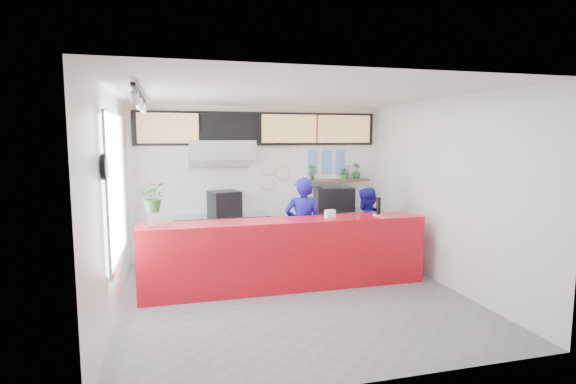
{
  "coord_description": "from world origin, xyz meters",
  "views": [
    {
      "loc": [
        -1.75,
        -6.28,
        2.38
      ],
      "look_at": [
        0.1,
        0.7,
        1.5
      ],
      "focal_mm": 28.0,
      "sensor_mm": 36.0,
      "label": 1
    }
  ],
  "objects_px": {
    "espresso_machine": "(334,199)",
    "staff_center": "(303,227)",
    "panini_oven": "(224,203)",
    "service_counter": "(287,254)",
    "staff_right": "(365,229)",
    "pepper_mill": "(378,206)"
  },
  "relations": [
    {
      "from": "service_counter",
      "to": "panini_oven",
      "type": "bearing_deg",
      "value": 112.78
    },
    {
      "from": "panini_oven",
      "to": "espresso_machine",
      "type": "height_order",
      "value": "espresso_machine"
    },
    {
      "from": "service_counter",
      "to": "espresso_machine",
      "type": "distance_m",
      "value": 2.39
    },
    {
      "from": "pepper_mill",
      "to": "service_counter",
      "type": "bearing_deg",
      "value": 179.57
    },
    {
      "from": "panini_oven",
      "to": "service_counter",
      "type": "bearing_deg",
      "value": -81.86
    },
    {
      "from": "espresso_machine",
      "to": "staff_center",
      "type": "xyz_separation_m",
      "value": [
        -1.03,
        -1.28,
        -0.28
      ]
    },
    {
      "from": "service_counter",
      "to": "staff_right",
      "type": "relative_size",
      "value": 3.0
    },
    {
      "from": "service_counter",
      "to": "staff_right",
      "type": "xyz_separation_m",
      "value": [
        1.6,
        0.55,
        0.2
      ]
    },
    {
      "from": "staff_right",
      "to": "staff_center",
      "type": "bearing_deg",
      "value": -37.28
    },
    {
      "from": "staff_right",
      "to": "panini_oven",
      "type": "bearing_deg",
      "value": -66.68
    },
    {
      "from": "staff_center",
      "to": "pepper_mill",
      "type": "xyz_separation_m",
      "value": [
        1.13,
        -0.54,
        0.4
      ]
    },
    {
      "from": "panini_oven",
      "to": "staff_center",
      "type": "height_order",
      "value": "staff_center"
    },
    {
      "from": "staff_center",
      "to": "panini_oven",
      "type": "bearing_deg",
      "value": -33.54
    },
    {
      "from": "service_counter",
      "to": "staff_right",
      "type": "height_order",
      "value": "staff_right"
    },
    {
      "from": "staff_right",
      "to": "pepper_mill",
      "type": "distance_m",
      "value": 0.76
    },
    {
      "from": "service_counter",
      "to": "staff_center",
      "type": "relative_size",
      "value": 2.62
    },
    {
      "from": "pepper_mill",
      "to": "staff_center",
      "type": "bearing_deg",
      "value": 154.66
    },
    {
      "from": "service_counter",
      "to": "pepper_mill",
      "type": "relative_size",
      "value": 15.83
    },
    {
      "from": "espresso_machine",
      "to": "panini_oven",
      "type": "bearing_deg",
      "value": -172.9
    },
    {
      "from": "service_counter",
      "to": "staff_center",
      "type": "bearing_deg",
      "value": 50.9
    },
    {
      "from": "espresso_machine",
      "to": "staff_center",
      "type": "bearing_deg",
      "value": -121.94
    },
    {
      "from": "staff_center",
      "to": "staff_right",
      "type": "height_order",
      "value": "staff_center"
    }
  ]
}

